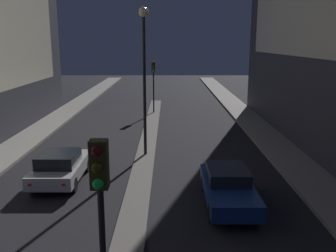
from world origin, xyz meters
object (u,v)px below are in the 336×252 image
at_px(traffic_light_mid, 155,75).
at_px(car_left_lane, 62,166).
at_px(car_right_lane, 230,187).
at_px(street_lamp, 146,58).
at_px(traffic_light_near, 102,201).

bearing_deg(traffic_light_mid, car_left_lane, -102.37).
bearing_deg(car_right_lane, traffic_light_mid, 100.83).
relative_size(traffic_light_mid, car_left_lane, 1.05).
xyz_separation_m(traffic_light_mid, street_lamp, (0.00, -12.24, 2.00)).
bearing_deg(car_right_lane, car_left_lane, 161.55).
height_order(traffic_light_near, car_right_lane, traffic_light_near).
height_order(traffic_light_mid, street_lamp, street_lamp).
bearing_deg(street_lamp, traffic_light_mid, 90.00).
relative_size(traffic_light_mid, car_right_lane, 0.98).
bearing_deg(car_left_lane, street_lamp, 47.41).
bearing_deg(car_left_lane, car_right_lane, -18.45).
bearing_deg(traffic_light_near, car_left_lane, 110.58).
relative_size(traffic_light_near, street_lamp, 0.56).
height_order(street_lamp, car_left_lane, street_lamp).
bearing_deg(traffic_light_near, traffic_light_mid, 90.00).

